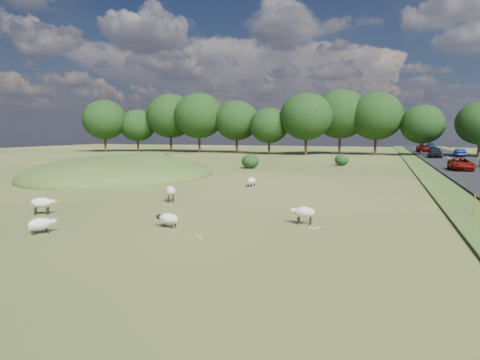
% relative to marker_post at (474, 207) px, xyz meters
% --- Properties ---
extents(ground, '(160.00, 160.00, 0.00)m').
position_rel_marker_post_xyz_m(ground, '(-14.69, 19.70, -0.60)').
color(ground, '#2A4A17').
rests_on(ground, ground).
extents(mound, '(16.00, 20.00, 4.00)m').
position_rel_marker_post_xyz_m(mound, '(-26.69, 11.70, -0.60)').
color(mound, '#33561E').
rests_on(mound, ground).
extents(road, '(8.00, 150.00, 0.25)m').
position_rel_marker_post_xyz_m(road, '(5.31, 29.70, -0.47)').
color(road, black).
rests_on(road, ground).
extents(treeline, '(96.28, 14.66, 11.70)m').
position_rel_marker_post_xyz_m(treeline, '(-15.75, 55.13, 5.97)').
color(treeline, black).
rests_on(treeline, ground).
extents(shrubs, '(23.62, 9.09, 1.58)m').
position_rel_marker_post_xyz_m(shrubs, '(-17.67, 26.50, 0.12)').
color(shrubs, black).
rests_on(shrubs, ground).
extents(marker_post, '(0.06, 0.06, 1.20)m').
position_rel_marker_post_xyz_m(marker_post, '(0.00, 0.00, 0.00)').
color(marker_post, '#D8590C').
rests_on(marker_post, ground).
extents(sheep_0, '(1.12, 0.54, 0.80)m').
position_rel_marker_post_xyz_m(sheep_0, '(-7.34, -3.60, -0.04)').
color(sheep_0, beige).
rests_on(sheep_0, ground).
extents(sheep_1, '(1.11, 0.58, 0.63)m').
position_rel_marker_post_xyz_m(sheep_1, '(-12.71, -6.02, -0.21)').
color(sheep_1, beige).
rests_on(sheep_1, ground).
extents(sheep_2, '(0.57, 1.19, 0.68)m').
position_rel_marker_post_xyz_m(sheep_2, '(-13.31, 8.26, -0.17)').
color(sheep_2, beige).
rests_on(sheep_2, ground).
extents(sheep_3, '(0.91, 1.13, 0.64)m').
position_rel_marker_post_xyz_m(sheep_3, '(-17.00, -8.60, -0.19)').
color(sheep_3, beige).
rests_on(sheep_3, ground).
extents(sheep_4, '(0.97, 1.32, 0.92)m').
position_rel_marker_post_xyz_m(sheep_4, '(-15.73, 0.07, 0.05)').
color(sheep_4, beige).
rests_on(sheep_4, ground).
extents(sheep_5, '(1.21, 0.90, 0.85)m').
position_rel_marker_post_xyz_m(sheep_5, '(-19.93, -5.39, -0.01)').
color(sheep_5, beige).
rests_on(sheep_5, ground).
extents(car_1, '(1.81, 4.51, 1.54)m').
position_rel_marker_post_xyz_m(car_1, '(3.41, 47.57, 0.42)').
color(car_1, black).
rests_on(car_1, road).
extents(car_2, '(1.30, 3.73, 1.23)m').
position_rel_marker_post_xyz_m(car_2, '(7.21, 50.64, 0.26)').
color(car_2, navy).
rests_on(car_2, road).
extents(car_3, '(2.02, 4.37, 1.21)m').
position_rel_marker_post_xyz_m(car_3, '(3.41, 25.36, 0.26)').
color(car_3, maroon).
rests_on(car_3, road).
extents(car_5, '(1.71, 4.20, 1.22)m').
position_rel_marker_post_xyz_m(car_5, '(7.21, 90.96, 0.26)').
color(car_5, navy).
rests_on(car_5, road).
extents(car_7, '(2.28, 4.94, 1.37)m').
position_rel_marker_post_xyz_m(car_7, '(3.41, 66.93, 0.34)').
color(car_7, maroon).
rests_on(car_7, road).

